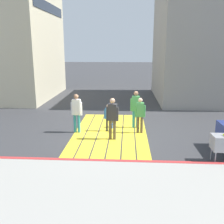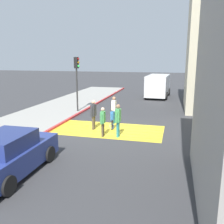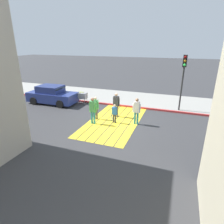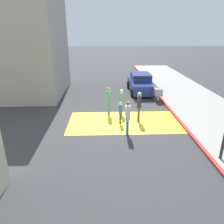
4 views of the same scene
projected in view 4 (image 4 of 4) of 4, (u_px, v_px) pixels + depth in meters
The scene contains 12 objects.
ground_plane at pixel (124, 122), 12.49m from camera, with size 120.00×120.00×0.00m, color #38383A.
crosswalk_stripes at pixel (124, 122), 12.49m from camera, with size 6.40×3.25×0.01m.
sidewalk_west at pixel (218, 120), 12.66m from camera, with size 4.80×40.00×0.12m, color #9E9B93.
curb_painted at pixel (179, 120), 12.58m from camera, with size 0.16×40.00×0.13m, color #BC3333.
building_far_south at pixel (9, 42), 16.71m from camera, with size 8.00×7.04×8.25m.
car_parked_near_curb at pixel (141, 83), 18.30m from camera, with size 2.01×4.32×1.57m.
tennis_ball_cart at pixel (158, 92), 16.05m from camera, with size 0.56×0.80×1.02m.
pedestrian_adult_lead at pixel (121, 100), 13.38m from camera, with size 0.21×0.48×1.61m.
pedestrian_adult_trailing at pixel (139, 104), 12.28m from camera, with size 0.27×0.51×1.77m.
pedestrian_adult_side at pixel (109, 99), 13.17m from camera, with size 0.25×0.52×1.79m.
pedestrian_teen_behind at pixel (128, 116), 10.71m from camera, with size 0.24×0.52×1.77m.
pedestrian_child_with_racket at pixel (120, 111), 12.13m from camera, with size 0.28×0.40×1.28m.
Camera 4 is at (1.11, 11.40, 5.06)m, focal length 34.40 mm.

